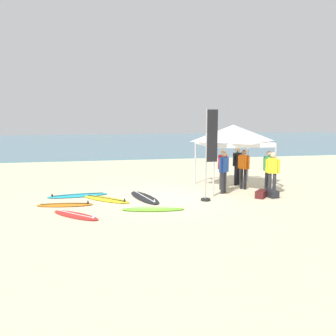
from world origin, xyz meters
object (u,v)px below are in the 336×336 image
(person_red, at_px, (223,166))
(surfboard_lime, at_px, (152,209))
(surfboard_orange, at_px, (65,205))
(person_yellow, at_px, (273,170))
(person_blue, at_px, (224,169))
(person_orange, at_px, (244,166))
(surfboard_cyan, at_px, (77,195))
(surfboard_yellow, at_px, (106,199))
(person_black, at_px, (237,164))
(gear_bag_near_tent, at_px, (261,194))
(surfboard_red, at_px, (76,215))
(surfboard_black, at_px, (144,197))
(person_green, at_px, (269,168))
(banner_flag, at_px, (209,159))
(canopy_tent, at_px, (233,133))
(gear_bag_by_pole, at_px, (271,193))

(person_red, bearing_deg, surfboard_lime, -140.93)
(surfboard_orange, bearing_deg, person_yellow, 0.84)
(surfboard_lime, xyz_separation_m, person_blue, (3.25, 2.02, 0.95))
(person_orange, bearing_deg, surfboard_cyan, 179.93)
(surfboard_cyan, xyz_separation_m, person_yellow, (7.57, -1.35, 0.95))
(surfboard_yellow, xyz_separation_m, person_red, (4.96, 1.05, 0.95))
(surfboard_lime, bearing_deg, surfboard_orange, 157.45)
(person_black, xyz_separation_m, gear_bag_near_tent, (-0.07, -2.60, -0.85))
(surfboard_red, distance_m, person_blue, 6.24)
(surfboard_black, bearing_deg, surfboard_orange, -168.85)
(surfboard_black, height_order, person_green, person_green)
(surfboard_yellow, xyz_separation_m, banner_flag, (3.73, -0.85, 1.54))
(person_black, bearing_deg, surfboard_red, -151.04)
(surfboard_orange, height_order, surfboard_lime, same)
(person_red, relative_size, banner_flag, 0.50)
(person_blue, bearing_deg, person_black, 51.92)
(surfboard_cyan, height_order, person_black, person_black)
(canopy_tent, xyz_separation_m, surfboard_cyan, (-6.56, -0.31, -2.35))
(canopy_tent, xyz_separation_m, surfboard_red, (-6.48, -3.25, -2.35))
(surfboard_yellow, bearing_deg, surfboard_cyan, 140.80)
(surfboard_black, distance_m, person_orange, 4.59)
(surfboard_black, xyz_separation_m, person_green, (5.17, 0.13, 0.95))
(person_red, relative_size, person_green, 1.00)
(surfboard_yellow, xyz_separation_m, person_orange, (5.85, 0.88, 0.95))
(surfboard_black, xyz_separation_m, banner_flag, (2.28, -0.84, 1.54))
(person_yellow, bearing_deg, person_orange, 115.32)
(person_orange, distance_m, gear_bag_by_pole, 1.92)
(surfboard_cyan, bearing_deg, surfboard_red, -88.54)
(surfboard_cyan, distance_m, person_orange, 7.00)
(surfboard_black, distance_m, surfboard_red, 3.19)
(surfboard_yellow, bearing_deg, gear_bag_near_tent, -7.87)
(surfboard_red, relative_size, gear_bag_near_tent, 2.87)
(surfboard_orange, bearing_deg, person_black, 17.84)
(surfboard_lime, bearing_deg, gear_bag_by_pole, 11.67)
(surfboard_black, distance_m, person_blue, 3.41)
(surfboard_yellow, bearing_deg, person_green, 1.05)
(canopy_tent, xyz_separation_m, surfboard_yellow, (-5.47, -1.20, -2.35))
(surfboard_red, bearing_deg, surfboard_black, 39.71)
(surfboard_orange, height_order, surfboard_yellow, same)
(surfboard_lime, distance_m, banner_flag, 2.89)
(person_red, distance_m, gear_bag_by_pole, 2.42)
(surfboard_black, height_order, person_red, person_red)
(surfboard_orange, xyz_separation_m, gear_bag_near_tent, (7.31, -0.23, 0.10))
(person_green, distance_m, banner_flag, 3.10)
(person_orange, height_order, person_yellow, same)
(surfboard_yellow, xyz_separation_m, person_blue, (4.72, 0.23, 0.95))
(surfboard_orange, bearing_deg, person_green, 4.99)
(surfboard_red, xyz_separation_m, person_blue, (5.73, 2.29, 0.95))
(person_black, xyz_separation_m, gear_bag_by_pole, (0.35, -2.58, -0.85))
(person_green, xyz_separation_m, gear_bag_near_tent, (-0.74, -0.93, -0.85))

